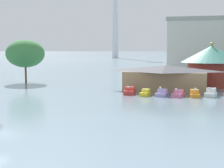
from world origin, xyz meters
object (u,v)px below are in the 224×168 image
(pedal_boat_red, at_px, (130,91))
(boathouse, at_px, (165,77))
(pedal_boat_pink, at_px, (178,94))
(shoreline_tree_tall_left, at_px, (25,54))
(pedal_boat_orange, at_px, (195,94))
(pedal_boat_lavender, at_px, (162,93))
(pedal_boat_yellow, at_px, (145,93))
(green_roof_pavilion, at_px, (211,63))
(pedal_boat_white, at_px, (211,93))

(pedal_boat_red, bearing_deg, boathouse, 139.56)
(pedal_boat_pink, distance_m, shoreline_tree_tall_left, 38.74)
(pedal_boat_orange, distance_m, boathouse, 9.35)
(pedal_boat_lavender, xyz_separation_m, pedal_boat_pink, (2.61, -0.07, -0.02))
(pedal_boat_yellow, distance_m, green_roof_pavilion, 21.01)
(pedal_boat_pink, xyz_separation_m, shoreline_tree_tall_left, (-35.23, 14.91, 6.13))
(pedal_boat_red, relative_size, green_roof_pavilion, 0.22)
(pedal_boat_white, xyz_separation_m, green_roof_pavilion, (0.42, 15.74, 4.18))
(pedal_boat_yellow, xyz_separation_m, pedal_boat_white, (10.36, 1.78, 0.10))
(pedal_boat_white, bearing_deg, pedal_boat_lavender, -67.50)
(pedal_boat_lavender, distance_m, pedal_boat_orange, 5.15)
(pedal_boat_yellow, height_order, shoreline_tree_tall_left, shoreline_tree_tall_left)
(pedal_boat_lavender, relative_size, pedal_boat_pink, 0.97)
(pedal_boat_yellow, bearing_deg, pedal_boat_white, 108.73)
(green_roof_pavilion, bearing_deg, shoreline_tree_tall_left, -176.72)
(pedal_boat_orange, bearing_deg, pedal_boat_yellow, -94.06)
(pedal_boat_yellow, relative_size, green_roof_pavilion, 0.21)
(boathouse, bearing_deg, pedal_boat_orange, -53.96)
(pedal_boat_red, height_order, shoreline_tree_tall_left, shoreline_tree_tall_left)
(boathouse, bearing_deg, pedal_boat_yellow, -107.20)
(pedal_boat_red, xyz_separation_m, pedal_boat_white, (13.24, 0.64, 0.04))
(pedal_boat_lavender, bearing_deg, pedal_boat_orange, 100.86)
(pedal_boat_lavender, relative_size, green_roof_pavilion, 0.22)
(pedal_boat_white, relative_size, boathouse, 0.19)
(pedal_boat_lavender, xyz_separation_m, pedal_boat_orange, (5.14, 0.18, 0.02))
(boathouse, height_order, shoreline_tree_tall_left, shoreline_tree_tall_left)
(pedal_boat_red, xyz_separation_m, pedal_boat_orange, (10.72, -0.62, -0.03))
(pedal_boat_red, relative_size, shoreline_tree_tall_left, 0.28)
(boathouse, distance_m, shoreline_tree_tall_left, 33.44)
(pedal_boat_orange, bearing_deg, boathouse, -151.82)
(green_roof_pavilion, xyz_separation_m, shoreline_tree_tall_left, (-40.71, -2.33, 1.85))
(pedal_boat_orange, relative_size, pedal_boat_white, 0.85)
(pedal_boat_orange, distance_m, pedal_boat_white, 2.83)
(pedal_boat_pink, xyz_separation_m, green_roof_pavilion, (5.48, 17.25, 4.28))
(pedal_boat_red, relative_size, pedal_boat_white, 0.89)
(green_roof_pavilion, bearing_deg, pedal_boat_white, -91.52)
(pedal_boat_white, bearing_deg, shoreline_tree_tall_left, -96.55)
(pedal_boat_yellow, height_order, green_roof_pavilion, green_roof_pavilion)
(pedal_boat_yellow, distance_m, pedal_boat_lavender, 2.71)
(pedal_boat_orange, bearing_deg, pedal_boat_pink, -92.29)
(pedal_boat_white, distance_m, green_roof_pavilion, 16.29)
(pedal_boat_red, relative_size, pedal_boat_lavender, 0.98)
(pedal_boat_orange, xyz_separation_m, pedal_boat_white, (2.53, 1.26, 0.07))
(pedal_boat_red, bearing_deg, shoreline_tree_tall_left, -119.67)
(pedal_boat_yellow, bearing_deg, green_roof_pavilion, 157.36)
(pedal_boat_lavender, height_order, boathouse, boathouse)
(pedal_boat_white, bearing_deg, pedal_boat_red, -75.38)
(shoreline_tree_tall_left, bearing_deg, green_roof_pavilion, 3.28)
(boathouse, height_order, green_roof_pavilion, green_roof_pavilion)
(pedal_boat_lavender, relative_size, shoreline_tree_tall_left, 0.29)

